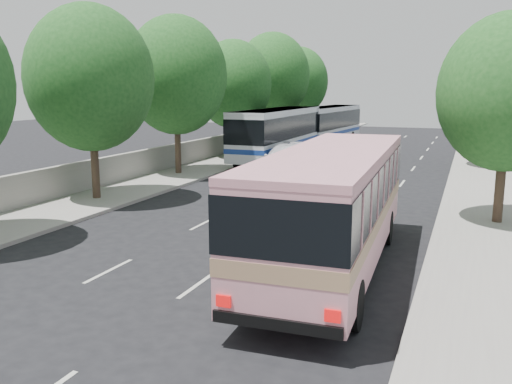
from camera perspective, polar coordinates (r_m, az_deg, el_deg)
The scene contains 17 objects.
ground at distance 16.94m, azimuth -5.95°, elevation -6.98°, with size 120.00×120.00×0.00m, color black.
sidewalk_left at distance 38.17m, azimuth -3.42°, elevation 3.21°, with size 4.00×90.00×0.15m, color #9E998E.
sidewalk_right at distance 34.66m, azimuth 22.98°, elevation 1.54°, with size 4.00×90.00×0.12m, color #9E998E.
low_wall at distance 38.86m, azimuth -5.85°, elevation 4.54°, with size 0.30×90.00×1.50m, color #9E998E.
tree_left_b at distance 25.75m, azimuth -17.04°, elevation 11.86°, with size 5.70×5.70×8.88m.
tree_left_c at distance 32.52m, azimuth -8.37°, elevation 12.46°, with size 6.00×6.00×9.35m.
tree_left_d at distance 39.61m, azimuth -2.33°, elevation 11.56°, with size 5.52×5.52×8.60m.
tree_left_e at distance 47.01m, azimuth 1.82°, elevation 12.44°, with size 6.30×6.30×9.82m.
tree_left_f at distance 54.65m, azimuth 4.53°, elevation 11.75°, with size 5.88×5.88×9.16m.
tree_right_near at distance 22.24m, azimuth 25.24°, elevation 9.94°, with size 5.10×5.10×7.95m.
tree_right_far at distance 38.25m, azimuth 24.45°, elevation 11.37°, with size 6.00×6.00×9.35m.
pink_bus at distance 15.40m, azimuth 8.14°, elevation -0.48°, with size 3.27×11.07×3.50m.
pink_taxi at distance 22.70m, azimuth 3.08°, elevation -0.40°, with size 1.74×4.33×1.48m, color #DF137A.
white_pickup at distance 32.75m, azimuth 3.23°, elevation 3.37°, with size 2.50×6.16×1.79m, color silver.
tour_coach_front at distance 38.51m, azimuth 2.28°, elevation 6.52°, with size 2.69×12.41×3.71m.
tour_coach_rear at distance 49.59m, azimuth 7.60°, elevation 7.29°, with size 3.48×11.95×3.53m.
taxi_roof_sign at distance 22.55m, azimuth 3.10°, elevation 1.66°, with size 0.55×0.18×0.18m, color silver.
Camera 1 is at (7.53, -14.26, 5.19)m, focal length 38.00 mm.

